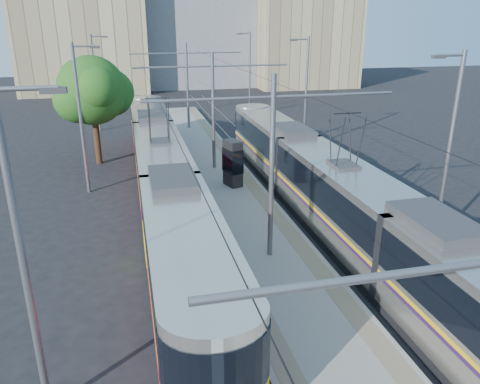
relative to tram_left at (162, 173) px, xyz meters
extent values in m
cube|color=gray|center=(3.60, 1.79, -1.56)|extent=(4.00, 50.00, 0.30)
cube|color=gray|center=(2.15, 1.79, -1.40)|extent=(0.70, 50.00, 0.01)
cube|color=gray|center=(5.05, 1.79, -1.40)|extent=(0.70, 50.00, 0.01)
cube|color=gray|center=(-0.72, 1.79, -1.69)|extent=(0.07, 70.00, 0.03)
cube|color=gray|center=(0.72, 1.79, -1.69)|extent=(0.07, 70.00, 0.03)
cube|color=gray|center=(6.48, 1.79, -1.69)|extent=(0.07, 70.00, 0.03)
cube|color=gray|center=(7.92, 1.79, -1.69)|extent=(0.07, 70.00, 0.03)
cube|color=black|center=(0.00, 0.00, -1.51)|extent=(2.30, 31.20, 0.40)
cube|color=beige|center=(0.00, 0.00, 0.14)|extent=(2.40, 29.60, 2.90)
cube|color=black|center=(0.00, 0.00, 0.64)|extent=(2.43, 29.60, 1.30)
cube|color=yellow|center=(0.00, 0.00, -0.26)|extent=(2.43, 29.60, 0.12)
cube|color=red|center=(0.00, 0.00, -0.76)|extent=(2.42, 29.60, 1.10)
cube|color=#2D2D30|center=(0.00, 0.00, 1.74)|extent=(1.68, 3.00, 0.30)
cube|color=black|center=(7.20, -5.78, -1.51)|extent=(2.30, 31.19, 0.40)
cube|color=#AAA69C|center=(7.20, -5.78, 0.14)|extent=(2.40, 29.59, 2.90)
cube|color=black|center=(7.20, -5.78, 0.64)|extent=(2.43, 29.59, 1.30)
cube|color=#DFA30B|center=(7.20, -5.78, -0.26)|extent=(2.43, 29.59, 0.12)
cube|color=#29123F|center=(7.20, -5.78, -0.41)|extent=(2.43, 29.59, 0.10)
cube|color=#2D2D30|center=(7.20, -5.78, 1.74)|extent=(1.68, 3.00, 0.30)
cylinder|color=slate|center=(3.60, -7.21, 2.09)|extent=(0.20, 0.20, 7.00)
cylinder|color=slate|center=(3.60, -7.21, 4.79)|extent=(9.20, 0.10, 0.10)
cylinder|color=slate|center=(3.60, 4.79, 2.09)|extent=(0.20, 0.20, 7.00)
cylinder|color=slate|center=(3.60, 4.79, 4.79)|extent=(9.20, 0.10, 0.10)
cylinder|color=slate|center=(3.60, 16.79, 2.09)|extent=(0.20, 0.20, 7.00)
cylinder|color=slate|center=(3.60, 16.79, 4.79)|extent=(9.20, 0.10, 0.10)
cylinder|color=black|center=(0.00, 1.79, 3.84)|extent=(0.02, 70.00, 0.02)
cylinder|color=black|center=(7.20, 1.79, 3.84)|extent=(0.02, 70.00, 0.02)
cylinder|color=slate|center=(-3.90, -13.21, 2.29)|extent=(0.18, 0.18, 8.00)
cube|color=#2D2D30|center=(-2.80, -13.21, 6.04)|extent=(0.50, 0.22, 0.12)
cylinder|color=slate|center=(-3.90, 2.79, 2.29)|extent=(0.18, 0.18, 8.00)
cube|color=#2D2D30|center=(-2.80, 2.79, 6.04)|extent=(0.50, 0.22, 0.12)
cylinder|color=slate|center=(-3.90, 18.79, 2.29)|extent=(0.18, 0.18, 8.00)
cube|color=#2D2D30|center=(-2.80, 18.79, 6.04)|extent=(0.50, 0.22, 0.12)
cylinder|color=slate|center=(11.10, -7.21, 2.29)|extent=(0.18, 0.18, 8.00)
cube|color=#2D2D30|center=(10.00, -7.21, 6.04)|extent=(0.50, 0.22, 0.12)
cylinder|color=slate|center=(11.10, 8.79, 2.29)|extent=(0.18, 0.18, 8.00)
cube|color=#2D2D30|center=(10.00, 8.79, 6.04)|extent=(0.50, 0.22, 0.12)
cylinder|color=slate|center=(11.10, 24.79, 2.29)|extent=(0.18, 0.18, 8.00)
cube|color=#2D2D30|center=(10.00, 24.79, 6.04)|extent=(0.50, 0.22, 0.12)
cube|color=black|center=(3.99, 1.20, -0.12)|extent=(0.97, 1.27, 2.57)
cube|color=black|center=(3.99, 1.20, 0.05)|extent=(1.03, 1.32, 1.34)
cylinder|color=#382314|center=(-3.56, 8.45, -0.25)|extent=(0.40, 0.40, 2.91)
sphere|color=#184D16|center=(-3.56, 8.45, 3.12)|extent=(4.37, 4.37, 4.37)
sphere|color=#184D16|center=(-2.47, 9.18, 2.85)|extent=(3.10, 3.10, 3.10)
cube|color=tan|center=(-6.40, 44.79, 5.40)|extent=(16.00, 12.00, 14.20)
cube|color=gray|center=(9.60, 48.79, 6.40)|extent=(18.00, 14.00, 16.20)
cube|color=tan|center=(23.60, 42.79, 4.19)|extent=(14.00, 10.00, 11.80)
camera|label=1|loc=(-1.41, -23.06, 7.33)|focal=35.00mm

